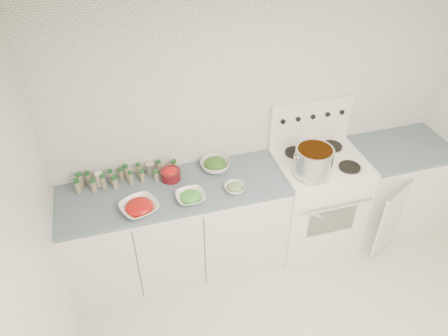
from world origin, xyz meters
TOP-DOWN VIEW (x-y plane):
  - room_walls at (0.00, 0.00)m, footprint 3.54×3.04m
  - counter_left at (-0.82, 1.19)m, footprint 1.85×0.62m
  - stove at (0.48, 1.19)m, footprint 0.76×0.70m
  - counter_right at (1.30, 1.19)m, footprint 0.89×0.81m
  - stock_pot at (0.31, 1.03)m, footprint 0.33×0.31m
  - bowl_tomato at (-1.11, 1.01)m, footprint 0.36×0.36m
  - bowl_snowpea at (-0.71, 1.03)m, footprint 0.24×0.24m
  - bowl_broccoli at (-0.42, 1.35)m, footprint 0.32×0.32m
  - bowl_zucchini at (-0.35, 1.04)m, footprint 0.17×0.17m
  - bowl_pepper at (-0.81, 1.33)m, footprint 0.17×0.17m
  - salt_canister at (-1.38, 1.41)m, footprint 0.08×0.08m
  - tin_can at (-0.96, 1.45)m, footprint 0.08×0.08m
  - spice_cluster at (-1.24, 1.39)m, footprint 0.83×0.16m

SIDE VIEW (x-z plane):
  - counter_right at x=1.30m, z-range 0.00..0.90m
  - counter_left at x=-0.82m, z-range 0.00..0.90m
  - stove at x=0.48m, z-range -0.18..1.18m
  - bowl_zucchini at x=-0.35m, z-range 0.90..0.97m
  - bowl_snowpea at x=-0.71m, z-range 0.89..0.97m
  - bowl_tomato at x=-1.11m, z-range 0.89..0.99m
  - bowl_broccoli at x=-0.42m, z-range 0.90..1.00m
  - tin_can at x=-0.96m, z-range 0.90..1.00m
  - bowl_pepper at x=-0.81m, z-range 0.90..1.00m
  - salt_canister at x=-1.38m, z-range 0.90..1.02m
  - spice_cluster at x=-1.24m, z-range 0.89..1.03m
  - stock_pot at x=0.31m, z-range 0.96..1.19m
  - room_walls at x=0.00m, z-range 0.30..2.82m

